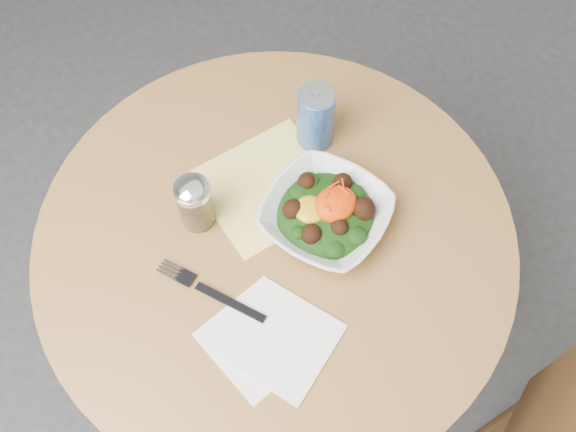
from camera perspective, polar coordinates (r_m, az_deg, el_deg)
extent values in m
plane|color=#2D2D30|center=(1.89, -0.75, -11.95)|extent=(6.00, 6.00, 0.00)
cylinder|color=black|center=(1.88, -0.75, -11.82)|extent=(0.52, 0.52, 0.03)
cylinder|color=black|center=(1.56, -0.90, -8.19)|extent=(0.10, 0.10, 0.71)
cylinder|color=#A56D3B|center=(1.21, -1.15, -1.97)|extent=(0.90, 0.90, 0.04)
cylinder|color=#4A2F14|center=(1.68, 18.62, -17.13)|extent=(0.04, 0.04, 0.47)
cube|color=yellow|center=(1.24, -1.74, 2.72)|extent=(0.26, 0.24, 0.00)
cube|color=white|center=(1.12, -2.57, -10.80)|extent=(0.18, 0.18, 0.00)
cube|color=white|center=(1.11, -0.52, -11.00)|extent=(0.21, 0.21, 0.00)
imported|color=silver|center=(1.18, 3.37, 0.09)|extent=(0.29, 0.29, 0.06)
ellipsoid|color=black|center=(1.18, 3.37, 0.06)|extent=(0.18, 0.18, 0.06)
ellipsoid|color=gold|center=(1.16, 1.96, 0.60)|extent=(0.06, 0.06, 0.02)
ellipsoid|color=#EC3805|center=(1.16, 4.21, 1.08)|extent=(0.08, 0.07, 0.04)
cube|color=black|center=(1.14, -5.14, -7.67)|extent=(0.07, 0.13, 0.00)
cube|color=black|center=(1.17, -9.78, -5.07)|extent=(0.06, 0.08, 0.00)
cylinder|color=silver|center=(1.17, -8.23, 0.95)|extent=(0.06, 0.06, 0.10)
cylinder|color=olive|center=(1.19, -8.10, 0.44)|extent=(0.05, 0.05, 0.05)
cylinder|color=silver|center=(1.13, -8.57, 2.30)|extent=(0.07, 0.07, 0.01)
ellipsoid|color=silver|center=(1.12, -8.61, 2.45)|extent=(0.06, 0.06, 0.03)
cylinder|color=navy|center=(1.25, 2.47, 8.70)|extent=(0.07, 0.07, 0.13)
cylinder|color=#B7B7BE|center=(1.20, 2.60, 10.71)|extent=(0.07, 0.07, 0.00)
cube|color=#B7B7BE|center=(1.20, 2.37, 11.07)|extent=(0.02, 0.02, 0.00)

